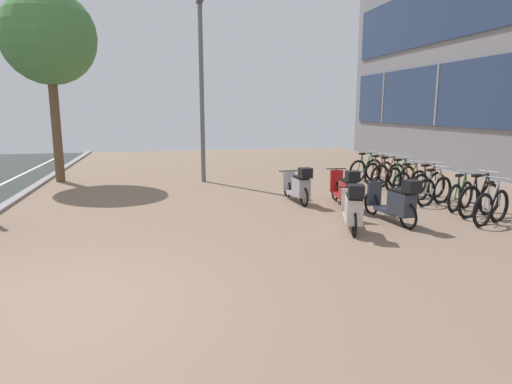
{
  "coord_description": "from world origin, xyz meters",
  "views": [
    {
      "loc": [
        1.26,
        -5.21,
        2.33
      ],
      "look_at": [
        2.85,
        1.91,
        0.95
      ],
      "focal_mm": 30.74,
      "sensor_mm": 36.0,
      "label": 1
    }
  ],
  "objects_px": {
    "bicycle_rack_07": "(388,175)",
    "street_tree": "(49,38)",
    "scooter_mid": "(345,189)",
    "bicycle_rack_03": "(434,191)",
    "scooter_near": "(299,186)",
    "bicycle_rack_06": "(400,178)",
    "scooter_far": "(396,202)",
    "bicycle_rack_09": "(366,170)",
    "bicycle_rack_00": "(491,207)",
    "lamp_post": "(201,82)",
    "bicycle_rack_01": "(480,200)",
    "bicycle_rack_05": "(410,183)",
    "bicycle_rack_02": "(461,196)",
    "scooter_extra": "(353,208)",
    "bicycle_rack_08": "(379,173)",
    "bicycle_rack_04": "(428,186)"
  },
  "relations": [
    {
      "from": "scooter_near",
      "to": "street_tree",
      "type": "distance_m",
      "value": 9.11
    },
    {
      "from": "street_tree",
      "to": "bicycle_rack_04",
      "type": "bearing_deg",
      "value": -27.09
    },
    {
      "from": "bicycle_rack_06",
      "to": "scooter_far",
      "type": "height_order",
      "value": "bicycle_rack_06"
    },
    {
      "from": "bicycle_rack_04",
      "to": "street_tree",
      "type": "xyz_separation_m",
      "value": [
        -10.04,
        5.14,
        4.12
      ]
    },
    {
      "from": "scooter_far",
      "to": "lamp_post",
      "type": "xyz_separation_m",
      "value": [
        -3.32,
        6.2,
        2.72
      ]
    },
    {
      "from": "bicycle_rack_00",
      "to": "street_tree",
      "type": "distance_m",
      "value": 13.11
    },
    {
      "from": "bicycle_rack_02",
      "to": "bicycle_rack_06",
      "type": "height_order",
      "value": "bicycle_rack_06"
    },
    {
      "from": "bicycle_rack_04",
      "to": "bicycle_rack_06",
      "type": "bearing_deg",
      "value": 92.53
    },
    {
      "from": "bicycle_rack_09",
      "to": "bicycle_rack_07",
      "type": "bearing_deg",
      "value": -85.12
    },
    {
      "from": "bicycle_rack_03",
      "to": "scooter_mid",
      "type": "distance_m",
      "value": 2.28
    },
    {
      "from": "bicycle_rack_09",
      "to": "lamp_post",
      "type": "height_order",
      "value": "lamp_post"
    },
    {
      "from": "bicycle_rack_01",
      "to": "bicycle_rack_05",
      "type": "relative_size",
      "value": 1.08
    },
    {
      "from": "bicycle_rack_03",
      "to": "scooter_far",
      "type": "xyz_separation_m",
      "value": [
        -1.89,
        -1.46,
        0.11
      ]
    },
    {
      "from": "bicycle_rack_07",
      "to": "street_tree",
      "type": "height_order",
      "value": "street_tree"
    },
    {
      "from": "bicycle_rack_03",
      "to": "scooter_near",
      "type": "height_order",
      "value": "bicycle_rack_03"
    },
    {
      "from": "bicycle_rack_09",
      "to": "street_tree",
      "type": "relative_size",
      "value": 0.23
    },
    {
      "from": "scooter_far",
      "to": "bicycle_rack_01",
      "type": "bearing_deg",
      "value": 4.95
    },
    {
      "from": "bicycle_rack_00",
      "to": "lamp_post",
      "type": "height_order",
      "value": "lamp_post"
    },
    {
      "from": "bicycle_rack_03",
      "to": "lamp_post",
      "type": "xyz_separation_m",
      "value": [
        -5.21,
        4.74,
        2.83
      ]
    },
    {
      "from": "bicycle_rack_03",
      "to": "scooter_far",
      "type": "height_order",
      "value": "scooter_far"
    },
    {
      "from": "scooter_mid",
      "to": "scooter_extra",
      "type": "distance_m",
      "value": 2.09
    },
    {
      "from": "bicycle_rack_01",
      "to": "scooter_near",
      "type": "distance_m",
      "value": 4.1
    },
    {
      "from": "bicycle_rack_02",
      "to": "scooter_far",
      "type": "xyz_separation_m",
      "value": [
        -2.16,
        -0.82,
        0.12
      ]
    },
    {
      "from": "bicycle_rack_08",
      "to": "scooter_near",
      "type": "xyz_separation_m",
      "value": [
        -3.41,
        -2.27,
        0.09
      ]
    },
    {
      "from": "bicycle_rack_09",
      "to": "scooter_extra",
      "type": "relative_size",
      "value": 0.81
    },
    {
      "from": "bicycle_rack_02",
      "to": "scooter_mid",
      "type": "bearing_deg",
      "value": 162.0
    },
    {
      "from": "bicycle_rack_03",
      "to": "scooter_near",
      "type": "xyz_separation_m",
      "value": [
        -3.21,
        0.91,
        0.09
      ]
    },
    {
      "from": "scooter_mid",
      "to": "bicycle_rack_07",
      "type": "bearing_deg",
      "value": 43.93
    },
    {
      "from": "bicycle_rack_03",
      "to": "street_tree",
      "type": "height_order",
      "value": "street_tree"
    },
    {
      "from": "bicycle_rack_02",
      "to": "bicycle_rack_05",
      "type": "height_order",
      "value": "bicycle_rack_05"
    },
    {
      "from": "scooter_near",
      "to": "scooter_far",
      "type": "bearing_deg",
      "value": -60.77
    },
    {
      "from": "bicycle_rack_02",
      "to": "bicycle_rack_01",
      "type": "bearing_deg",
      "value": -90.41
    },
    {
      "from": "bicycle_rack_06",
      "to": "bicycle_rack_08",
      "type": "height_order",
      "value": "bicycle_rack_06"
    },
    {
      "from": "bicycle_rack_04",
      "to": "bicycle_rack_07",
      "type": "relative_size",
      "value": 0.98
    },
    {
      "from": "bicycle_rack_03",
      "to": "lamp_post",
      "type": "relative_size",
      "value": 0.23
    },
    {
      "from": "bicycle_rack_00",
      "to": "lamp_post",
      "type": "relative_size",
      "value": 0.22
    },
    {
      "from": "bicycle_rack_05",
      "to": "lamp_post",
      "type": "distance_m",
      "value": 6.97
    },
    {
      "from": "street_tree",
      "to": "bicycle_rack_03",
      "type": "bearing_deg",
      "value": -30.56
    },
    {
      "from": "scooter_far",
      "to": "bicycle_rack_09",
      "type": "bearing_deg",
      "value": 69.67
    },
    {
      "from": "bicycle_rack_02",
      "to": "bicycle_rack_09",
      "type": "height_order",
      "value": "bicycle_rack_09"
    },
    {
      "from": "bicycle_rack_00",
      "to": "scooter_extra",
      "type": "bearing_deg",
      "value": 177.46
    },
    {
      "from": "bicycle_rack_06",
      "to": "lamp_post",
      "type": "relative_size",
      "value": 0.23
    },
    {
      "from": "bicycle_rack_07",
      "to": "bicycle_rack_09",
      "type": "distance_m",
      "value": 1.28
    },
    {
      "from": "bicycle_rack_05",
      "to": "scooter_near",
      "type": "height_order",
      "value": "scooter_near"
    },
    {
      "from": "bicycle_rack_05",
      "to": "scooter_mid",
      "type": "bearing_deg",
      "value": -155.71
    },
    {
      "from": "bicycle_rack_02",
      "to": "bicycle_rack_06",
      "type": "distance_m",
      "value": 2.54
    },
    {
      "from": "bicycle_rack_06",
      "to": "bicycle_rack_08",
      "type": "bearing_deg",
      "value": 90.73
    },
    {
      "from": "bicycle_rack_00",
      "to": "lamp_post",
      "type": "distance_m",
      "value": 8.92
    },
    {
      "from": "bicycle_rack_09",
      "to": "bicycle_rack_06",
      "type": "bearing_deg",
      "value": -85.62
    },
    {
      "from": "scooter_mid",
      "to": "scooter_near",
      "type": "bearing_deg",
      "value": 142.69
    }
  ]
}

